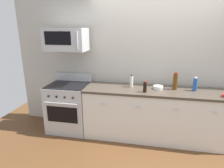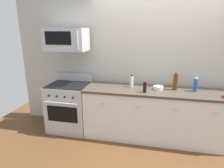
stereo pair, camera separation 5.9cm
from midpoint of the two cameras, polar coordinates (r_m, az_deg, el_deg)
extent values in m
plane|color=brown|center=(3.75, 12.77, -15.27)|extent=(6.74, 6.74, 0.00)
cube|color=#B7B2A8|center=(3.67, 14.08, 6.57)|extent=(5.62, 0.10, 2.70)
cube|color=silver|center=(3.55, 13.22, -9.19)|extent=(2.50, 0.62, 0.88)
cube|color=#473D33|center=(3.38, 13.72, -2.11)|extent=(2.53, 0.65, 0.04)
cube|color=black|center=(3.49, 12.84, -16.95)|extent=(2.50, 0.02, 0.10)
cylinder|color=silver|center=(3.22, -2.19, -5.92)|extent=(0.10, 0.02, 0.02)
cylinder|color=silver|center=(3.14, 8.25, -6.71)|extent=(0.10, 0.02, 0.02)
cylinder|color=silver|center=(3.16, 18.93, -7.29)|extent=(0.10, 0.02, 0.02)
cylinder|color=silver|center=(3.29, 29.13, -7.61)|extent=(0.10, 0.02, 0.02)
cube|color=#B7BABF|center=(3.85, -12.13, -6.79)|extent=(0.76, 0.64, 0.91)
cube|color=black|center=(3.58, -14.23, -8.81)|extent=(0.58, 0.01, 0.30)
cylinder|color=#B7BABF|center=(3.47, -14.72, -5.56)|extent=(0.61, 0.02, 0.02)
cube|color=#B7BABF|center=(3.93, -10.88, 2.01)|extent=(0.76, 0.06, 0.16)
cube|color=black|center=(3.69, -12.55, -0.19)|extent=(0.73, 0.61, 0.01)
cylinder|color=black|center=(3.55, -17.98, -3.40)|extent=(0.04, 0.02, 0.04)
cylinder|color=black|center=(3.48, -15.80, -3.62)|extent=(0.04, 0.02, 0.04)
cylinder|color=black|center=(3.42, -13.54, -3.84)|extent=(0.04, 0.02, 0.04)
cylinder|color=black|center=(3.35, -11.19, -4.06)|extent=(0.04, 0.02, 0.04)
cube|color=#B7BABF|center=(3.60, -13.04, 12.87)|extent=(0.74, 0.40, 0.40)
cube|color=black|center=(3.44, -15.45, 13.11)|extent=(0.48, 0.01, 0.22)
cube|color=#B7BABF|center=(3.28, -9.84, 12.76)|extent=(0.02, 0.04, 0.30)
cylinder|color=#1E4CA5|center=(3.49, 24.18, -0.29)|extent=(0.07, 0.07, 0.22)
cylinder|color=silver|center=(3.47, 24.41, 1.59)|extent=(0.04, 0.04, 0.02)
cylinder|color=silver|center=(3.44, 6.39, 0.71)|extent=(0.06, 0.06, 0.20)
cylinder|color=black|center=(3.41, 6.45, 2.52)|extent=(0.04, 0.04, 0.02)
cylinder|color=#59330F|center=(3.44, 18.93, 0.55)|extent=(0.08, 0.08, 0.28)
cylinder|color=maroon|center=(3.40, 19.16, 3.00)|extent=(0.05, 0.05, 0.03)
cylinder|color=black|center=(3.19, 10.31, -1.01)|extent=(0.06, 0.06, 0.17)
cylinder|color=maroon|center=(3.16, 10.40, 0.60)|extent=(0.04, 0.04, 0.02)
cylinder|color=white|center=(3.40, 14.15, -1.11)|extent=(0.17, 0.17, 0.06)
torus|color=white|center=(3.39, 14.18, -0.69)|extent=(0.17, 0.17, 0.01)
cylinder|color=white|center=(3.41, 14.12, -1.53)|extent=(0.09, 0.09, 0.01)
camera|label=1|loc=(0.03, -89.50, 0.15)|focal=30.52mm
camera|label=2|loc=(0.03, 90.50, -0.15)|focal=30.52mm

